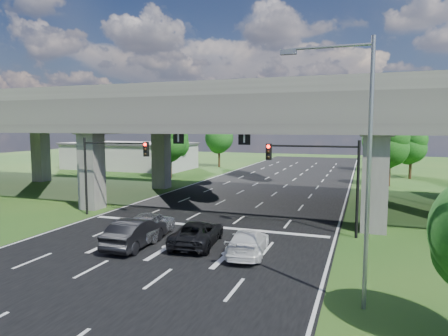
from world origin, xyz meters
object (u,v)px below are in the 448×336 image
Objects in this scene: signal_left at (109,162)px; car_trailing at (197,233)px; streetlight_near at (358,153)px; car_white at (248,242)px; car_dark at (135,233)px; signal_right at (321,169)px; streetlight_far at (363,136)px; car_silver at (150,224)px; streetlight_beyond at (364,134)px.

car_trailing is (9.23, -4.63, -3.47)m from signal_left.
streetlight_near reaches higher than car_white.
signal_right is at bearing -150.30° from car_dark.
streetlight_far is 27.52m from car_silver.
streetlight_near reaches higher than car_silver.
signal_right is 11.15m from car_silver.
signal_left is at bearing -33.90° from car_trailing.
streetlight_far is (17.92, 20.06, 1.66)m from signal_left.
streetlight_beyond is at bearing -112.96° from car_silver.
car_dark is (0.19, -1.92, -0.01)m from car_silver.
streetlight_near and streetlight_beyond have the same top height.
car_dark is at bearing 17.40° from car_trailing.
streetlight_near is 2.02× the size of car_trailing.
signal_right is 7.13m from car_white.
car_trailing is at bearing -109.40° from streetlight_far.
car_dark is 3.50m from car_trailing.
car_silver is (-9.79, -4.16, -3.34)m from signal_right.
streetlight_far is at bearing 90.00° from streetlight_near.
streetlight_beyond is (0.00, 46.00, 0.00)m from streetlight_near.
streetlight_beyond is (0.00, 16.00, 0.00)m from streetlight_far.
car_trailing is (3.37, -0.46, -0.13)m from car_silver.
signal_left reaches higher than car_dark.
streetlight_far is at bearing -117.10° from car_dark.
signal_left reaches higher than car_silver.
signal_right is 1.21× the size of car_trailing.
streetlight_far is 2.05× the size of car_dark.
streetlight_beyond is (17.92, 36.06, 1.66)m from signal_left.
car_white is at bearing -176.00° from car_dark.
signal_right reaches higher than car_trailing.
signal_right is 15.65m from signal_left.
streetlight_beyond reaches higher than car_trailing.
streetlight_beyond is 44.07m from car_dark.
streetlight_far is 26.48m from car_white.
signal_left is 40.30m from streetlight_beyond.
signal_right is at bearing -151.50° from car_trailing.
signal_left is 1.32× the size of car_white.
car_trailing is at bearing 148.55° from streetlight_near.
signal_left is 1.23× the size of car_dark.
streetlight_beyond is 2.09× the size of car_silver.
streetlight_far is at bearing -90.00° from streetlight_beyond.
car_white is (6.41, 0.75, -0.14)m from car_dark.
streetlight_near is 2.05× the size of car_dark.
car_silver is at bearing -106.69° from streetlight_beyond.
streetlight_near is 11.41m from car_trailing.
streetlight_far is (2.27, 20.06, 1.66)m from signal_right.
signal_left is 9.21m from car_dark.
signal_right is at bearing -163.23° from car_silver.
streetlight_near and streetlight_far have the same top height.
car_trailing is (3.18, 1.46, -0.12)m from car_dark.
signal_left is 0.60× the size of streetlight_near.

